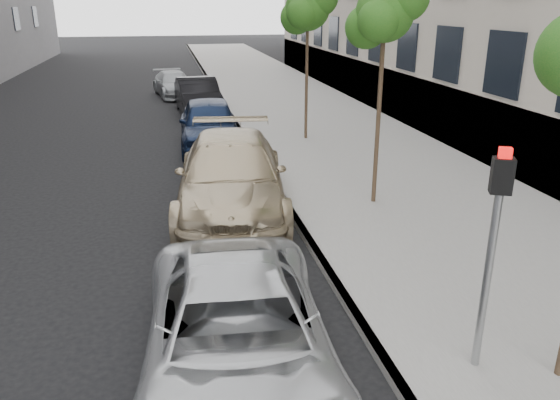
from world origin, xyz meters
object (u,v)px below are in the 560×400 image
object	(u,v)px
sedan_rear	(174,84)
tree_mid	(386,13)
suv	(231,176)
sedan_black	(198,96)
signal_pole	(493,235)
tree_far	(309,8)
minivan	(238,336)
sedan_blue	(210,124)

from	to	relation	value
sedan_rear	tree_mid	bearing A→B (deg)	-85.34
suv	sedan_rear	xyz separation A→B (m)	(-0.90, 16.91, -0.24)
tree_mid	sedan_black	distance (m)	13.17
signal_pole	suv	xyz separation A→B (m)	(-2.37, 6.47, -1.10)
suv	signal_pole	bearing A→B (deg)	-62.89
tree_far	minivan	size ratio (longest dim) A/B	1.02
signal_pole	sedan_rear	xyz separation A→B (m)	(-3.27, 23.38, -1.34)
tree_mid	sedan_black	xyz separation A→B (m)	(-3.33, 12.23, -3.58)
suv	tree_mid	bearing A→B (deg)	0.66
sedan_rear	sedan_blue	bearing A→B (deg)	-94.41
sedan_black	sedan_blue	bearing A→B (deg)	-93.85
minivan	sedan_black	size ratio (longest dim) A/B	1.08
tree_far	sedan_blue	distance (m)	4.89
tree_mid	tree_far	bearing A→B (deg)	90.00
signal_pole	minivan	xyz separation A→B (m)	(-3.03, 0.42, -1.26)
minivan	tree_far	bearing A→B (deg)	75.68
tree_far	sedan_rear	xyz separation A→B (m)	(-4.22, 10.78, -3.77)
signal_pole	minivan	bearing A→B (deg)	-164.55
suv	sedan_rear	bearing A→B (deg)	99.97
signal_pole	sedan_black	bearing A→B (deg)	120.75
signal_pole	sedan_black	distance (m)	18.52
tree_mid	sedan_black	world-z (taller)	tree_mid
suv	sedan_blue	bearing A→B (deg)	96.94
tree_mid	sedan_rear	size ratio (longest dim) A/B	1.18
suv	sedan_blue	size ratio (longest dim) A/B	1.23
tree_far	sedan_blue	xyz separation A→B (m)	(-3.33, -0.21, -3.57)
tree_far	tree_mid	bearing A→B (deg)	-90.00
minivan	sedan_blue	xyz separation A→B (m)	(0.66, 11.97, 0.12)
signal_pole	sedan_rear	distance (m)	23.65
minivan	sedan_rear	size ratio (longest dim) A/B	1.17
minivan	tree_mid	bearing A→B (deg)	58.74
minivan	sedan_rear	distance (m)	22.96
tree_far	minivan	bearing A→B (deg)	-108.12
minivan	sedan_blue	bearing A→B (deg)	90.65
tree_mid	sedan_blue	world-z (taller)	tree_mid
sedan_black	sedan_rear	xyz separation A→B (m)	(-0.90, 5.05, -0.15)
signal_pole	sedan_blue	size ratio (longest dim) A/B	0.61
sedan_blue	sedan_rear	world-z (taller)	sedan_blue
minivan	sedan_blue	distance (m)	11.99
minivan	suv	xyz separation A→B (m)	(0.66, 6.04, 0.16)
tree_mid	minivan	world-z (taller)	tree_mid
signal_pole	minivan	size ratio (longest dim) A/B	0.58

